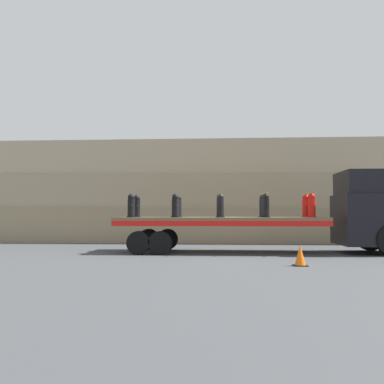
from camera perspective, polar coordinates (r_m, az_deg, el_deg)
The scene contains 18 objects.
ground_plane at distance 16.97m, azimuth 3.80°, elevation -8.02°, with size 120.00×120.00×0.00m, color #3F4244.
rock_cliff at distance 23.22m, azimuth 3.77°, elevation 0.02°, with size 60.00×3.30×5.39m.
truck_cab at distance 17.86m, azimuth 22.67°, elevation -2.50°, with size 2.34×2.60×3.15m.
flatbed_trailer at distance 16.92m, azimuth 1.54°, elevation -4.36°, with size 8.08×2.60×1.38m.
fire_hydrant_black_near_0 at distance 16.71m, azimuth -8.11°, elevation -1.83°, with size 0.35×0.52×0.91m.
fire_hydrant_black_far_0 at distance 17.79m, azimuth -7.38°, elevation -1.90°, with size 0.35×0.52×0.91m.
fire_hydrant_black_near_1 at distance 16.44m, azimuth -2.23°, elevation -1.84°, with size 0.35×0.52×0.91m.
fire_hydrant_black_far_1 at distance 17.54m, azimuth -1.85°, elevation -1.91°, with size 0.35×0.52×0.91m.
fire_hydrant_black_near_2 at distance 16.35m, azimuth 3.78°, elevation -1.83°, with size 0.35×0.52×0.91m.
fire_hydrant_black_far_2 at distance 17.45m, azimuth 3.78°, elevation -1.90°, with size 0.35×0.52×0.91m.
fire_hydrant_black_near_3 at distance 16.44m, azimuth 9.79°, elevation -1.80°, with size 0.35×0.52×0.91m.
fire_hydrant_black_far_3 at distance 17.54m, azimuth 9.41°, elevation -1.87°, with size 0.35×0.52×0.91m.
fire_hydrant_red_near_4 at distance 16.71m, azimuth 15.67°, elevation -1.76°, with size 0.35×0.52×0.91m.
fire_hydrant_red_far_4 at distance 17.79m, azimuth 14.94°, elevation -1.83°, with size 0.35×0.52×0.91m.
cargo_strap_rear at distance 16.92m, azimuth 3.78°, elevation -0.27°, with size 0.05×2.70×0.01m.
cargo_strap_middle at distance 17.01m, azimuth 9.58°, elevation -0.25°, with size 0.05×2.70×0.01m.
cargo_strap_front at distance 17.27m, azimuth 15.27°, elevation -0.22°, with size 0.05×2.70×0.01m.
traffic_cone at distance 12.96m, azimuth 14.22°, elevation -8.19°, with size 0.41×0.41×0.62m.
Camera 1 is at (-0.01, -16.90, 1.53)m, focal length 40.00 mm.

